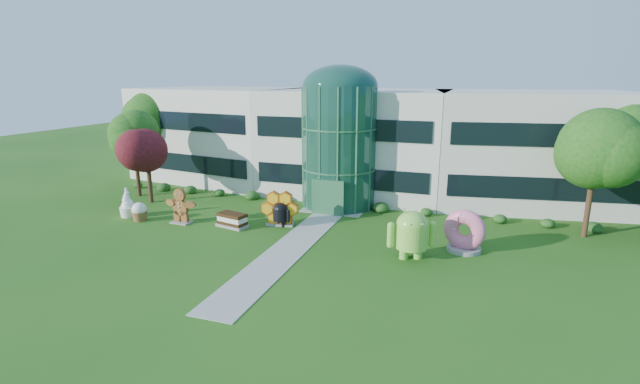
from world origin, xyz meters
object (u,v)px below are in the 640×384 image
(android_green, at_px, (412,231))
(android_black, at_px, (281,212))
(gingerbread, at_px, (181,206))
(donut, at_px, (465,230))

(android_green, relative_size, android_black, 1.68)
(android_green, relative_size, gingerbread, 1.20)
(donut, height_order, gingerbread, donut)
(gingerbread, bearing_deg, android_green, -1.01)
(android_green, distance_m, android_black, 10.29)
(android_green, bearing_deg, gingerbread, 153.15)
(gingerbread, bearing_deg, donut, 6.35)
(android_black, distance_m, gingerbread, 7.46)
(android_green, height_order, donut, android_green)
(android_green, relative_size, donut, 1.27)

